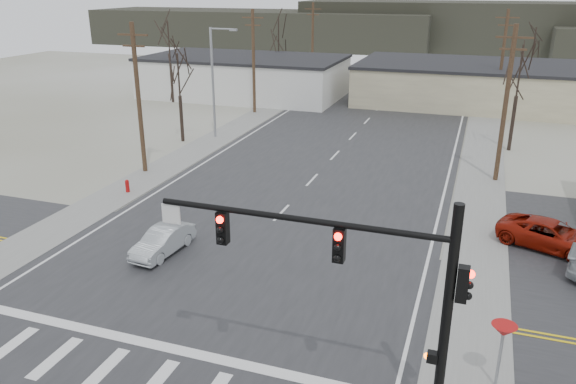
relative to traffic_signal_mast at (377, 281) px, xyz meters
The scene contains 27 objects.
ground 11.07m from the traffic_signal_mast, 141.84° to the left, with size 140.00×140.00×0.00m, color beige.
main_road 23.10m from the traffic_signal_mast, 110.42° to the left, with size 18.00×110.00×0.05m, color #27272A.
cross_road 11.07m from the traffic_signal_mast, 141.84° to the left, with size 90.00×10.00×0.04m, color #27272A.
sidewalk_left 32.41m from the traffic_signal_mast, 125.21° to the left, with size 3.00×90.00×0.06m, color gray.
sidewalk_right 26.75m from the traffic_signal_mast, 84.10° to the left, with size 3.00×90.00×0.06m, color gray.
traffic_signal_mast is the anchor object (origin of this frame).
fire_hydrant 23.39m from the traffic_signal_mast, 141.87° to the left, with size 0.24×0.24×0.87m.
yield_sign 5.21m from the traffic_signal_mast, 36.85° to the left, with size 0.80×0.80×2.35m.
building_left_far 52.07m from the traffic_signal_mast, 117.34° to the left, with size 22.30×12.30×4.50m.
building_right_far 50.31m from the traffic_signal_mast, 87.60° to the left, with size 26.30×14.30×4.30m.
upole_left_b 26.60m from the traffic_signal_mast, 136.81° to the left, with size 2.20×0.30×10.00m.
upole_left_c 42.85m from the traffic_signal_mast, 116.91° to the left, with size 2.20×0.30×10.00m.
upole_left_d 61.35m from the traffic_signal_mast, 108.43° to the left, with size 2.20×0.30×10.00m.
upole_right_a 24.48m from the traffic_signal_mast, 81.52° to the left, with size 2.20×0.30×10.00m.
upole_right_b 46.35m from the traffic_signal_mast, 85.54° to the left, with size 2.20×0.30×10.00m.
streetlight_main 33.84m from the traffic_signal_mast, 123.54° to the left, with size 2.40×0.25×9.00m.
tree_left_near 33.52m from the traffic_signal_mast, 128.57° to the left, with size 3.30×3.30×7.35m.
tree_right_mid 32.56m from the traffic_signal_mast, 81.86° to the left, with size 3.74×3.74×8.33m.
tree_left_far 56.63m from the traffic_signal_mast, 112.75° to the left, with size 3.96×3.96×8.82m.
tree_right_far 58.64m from the traffic_signal_mast, 83.04° to the left, with size 3.52×3.52×7.84m.
tree_left_mid 50.12m from the traffic_signal_mast, 126.63° to the left, with size 3.96×3.96×8.82m.
hill_left 107.17m from the traffic_signal_mast, 113.59° to the left, with size 70.00×18.00×7.00m, color #333026.
hill_center 102.45m from the traffic_signal_mast, 86.02° to the left, with size 80.00×18.00×9.00m, color #333026.
sedan_crossing 14.40m from the traffic_signal_mast, 146.80° to the left, with size 1.33×3.81×1.26m, color #9DA4A8.
car_far_a 51.48m from the traffic_signal_mast, 92.95° to the left, with size 1.95×4.80×1.39m, color black.
car_far_b 65.77m from the traffic_signal_mast, 99.56° to the left, with size 1.54×3.84×1.31m, color black.
car_parked_red 16.02m from the traffic_signal_mast, 66.85° to the left, with size 2.30×4.98×1.38m, color maroon.
Camera 1 is at (10.01, -19.72, 12.31)m, focal length 35.00 mm.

